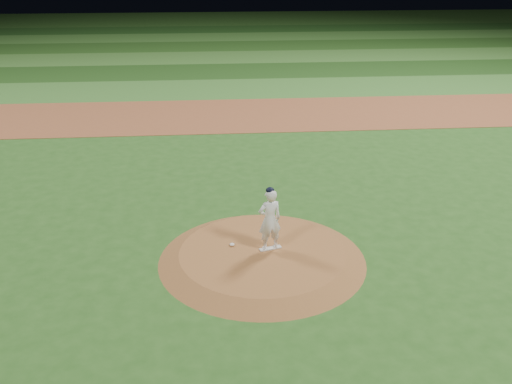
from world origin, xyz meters
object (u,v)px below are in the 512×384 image
pitchers_mound (262,256)px  pitching_rubber (270,248)px  rosin_bag (232,244)px  pitcher_on_mound (270,219)px

pitchers_mound → pitching_rubber: bearing=29.1°
pitchers_mound → rosin_bag: (-0.78, 0.38, 0.16)m
pitcher_on_mound → pitching_rubber: bearing=-25.5°
pitching_rubber → pitcher_on_mound: (-0.02, 0.01, 0.86)m
rosin_bag → pitcher_on_mound: size_ratio=0.08×
pitching_rubber → pitcher_on_mound: bearing=137.8°
pitching_rubber → pitcher_on_mound: 0.86m
pitcher_on_mound → rosin_bag: bearing=166.4°
pitching_rubber → pitchers_mound: bearing=-167.7°
pitchers_mound → pitcher_on_mound: 1.03m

